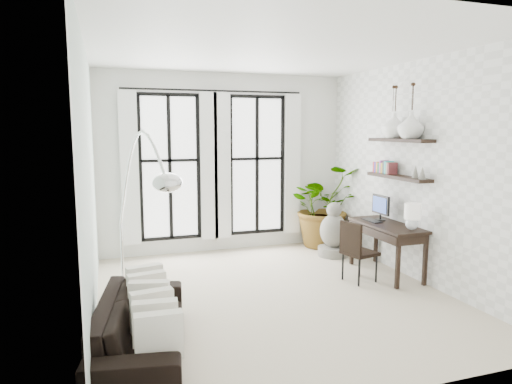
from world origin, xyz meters
name	(u,v)px	position (x,y,z in m)	size (l,w,h in m)	color
floor	(272,295)	(0.00, 0.00, 0.00)	(5.00, 5.00, 0.00)	beige
ceiling	(274,50)	(0.00, 0.00, 3.20)	(5.00, 5.00, 0.00)	white
wall_left	(89,183)	(-2.25, 0.00, 1.60)	(5.00, 5.00, 0.00)	silver
wall_right	(418,172)	(2.25, 0.00, 1.60)	(5.00, 5.00, 0.00)	white
wall_back	(225,163)	(0.00, 2.50, 1.60)	(4.50, 4.50, 0.00)	white
windows	(215,166)	(-0.20, 2.43, 1.56)	(3.26, 0.13, 2.65)	white
wall_shelves	(397,162)	(2.11, 0.31, 1.73)	(0.25, 1.30, 0.60)	black
sofa	(141,327)	(-1.80, -1.15, 0.29)	(2.01, 0.79, 0.59)	black
throw_pillows	(151,305)	(-1.70, -1.15, 0.50)	(0.40, 1.52, 0.40)	white
plant	(324,205)	(1.84, 2.15, 0.78)	(1.41, 1.22, 1.57)	#2D7228
desk	(388,228)	(1.95, 0.23, 0.74)	(0.57, 1.34, 1.18)	black
desk_chair	(356,248)	(1.33, 0.11, 0.51)	(0.51, 0.51, 0.89)	black
arc_lamp	(139,173)	(-1.70, -0.18, 1.72)	(0.71, 2.17, 2.20)	silver
buddha	(333,233)	(1.69, 1.47, 0.40)	(0.53, 0.53, 0.96)	gray
vase_a	(411,125)	(2.11, 0.02, 2.27)	(0.37, 0.37, 0.38)	white
vase_b	(394,126)	(2.11, 0.42, 2.27)	(0.37, 0.37, 0.38)	white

